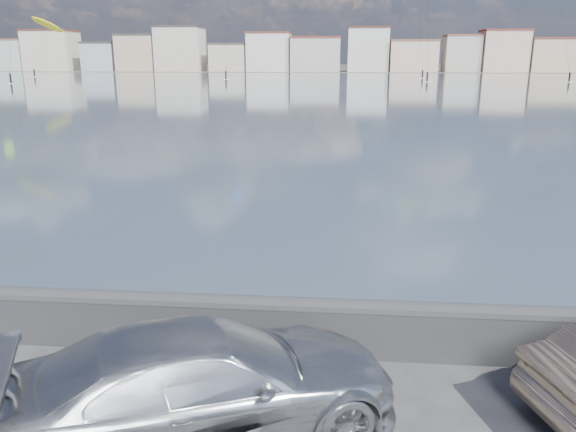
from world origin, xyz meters
name	(u,v)px	position (x,y,z in m)	size (l,w,h in m)	color
bay_water	(328,87)	(0.00, 91.50, 0.01)	(500.00, 177.00, 0.00)	#3F5667
far_shore_strip	(334,71)	(0.00, 200.00, 0.01)	(500.00, 60.00, 0.00)	#4C473D
seawall	(226,321)	(0.00, 2.70, 0.58)	(400.00, 0.36, 1.08)	#28282B
far_buildings	(338,53)	(1.31, 186.00, 6.03)	(240.79, 13.26, 14.60)	#B7C6BC
car_silver	(206,382)	(0.17, 0.39, 0.80)	(2.24, 5.51, 1.60)	#B8BBBF
kitesurfer_8	(47,25)	(-76.35, 145.69, 12.98)	(6.46, 18.34, 15.61)	yellow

